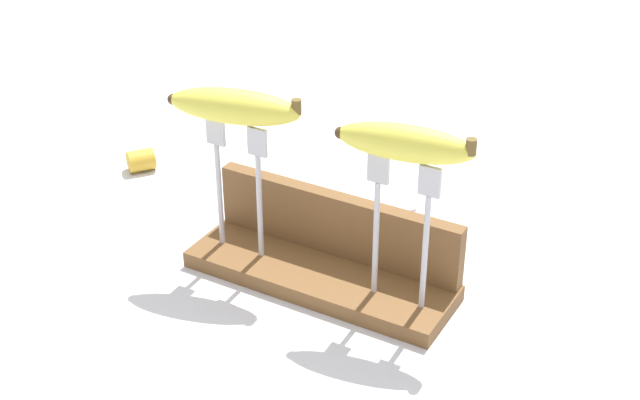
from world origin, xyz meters
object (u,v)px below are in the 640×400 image
banana_raised_right (405,143)px  fork_fallen_near (371,214)px  fork_stand_left (238,176)px  banana_chunk_near (142,160)px  fork_stand_right (401,219)px  banana_raised_left (235,106)px

banana_raised_right → fork_fallen_near: 0.32m
fork_stand_left → banana_raised_right: (0.22, -0.00, 0.10)m
banana_raised_right → banana_chunk_near: size_ratio=3.08×
fork_stand_right → fork_fallen_near: fork_stand_right is taller
fork_stand_left → fork_stand_right: size_ratio=0.96×
banana_raised_left → fork_fallen_near: 0.31m
fork_stand_left → banana_raised_right: bearing=-0.0°
fork_stand_left → banana_chunk_near: fork_stand_left is taller
banana_raised_left → banana_chunk_near: size_ratio=3.30×
fork_stand_left → banana_raised_left: (-0.00, -0.00, 0.09)m
banana_raised_right → banana_chunk_near: banana_raised_right is taller
fork_stand_left → banana_raised_right: 0.25m
fork_stand_right → banana_raised_left: bearing=-180.0°
fork_fallen_near → banana_chunk_near: size_ratio=2.98×
banana_raised_right → fork_fallen_near: size_ratio=1.03×
banana_raised_left → fork_fallen_near: size_ratio=1.11×
banana_raised_right → banana_raised_left: bearing=-180.0°
fork_stand_right → banana_raised_right: 0.10m
fork_stand_left → banana_chunk_near: bearing=153.6°
banana_raised_left → banana_raised_right: banana_raised_right is taller
fork_stand_right → banana_raised_left: (-0.22, -0.00, 0.09)m
banana_chunk_near → banana_raised_left: bearing=-26.4°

